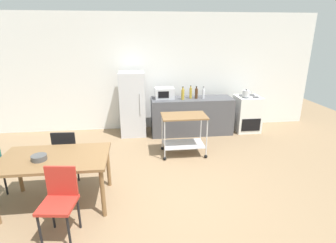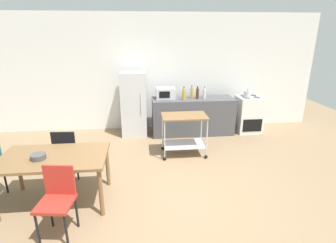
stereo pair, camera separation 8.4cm
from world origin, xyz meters
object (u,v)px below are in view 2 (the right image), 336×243
refrigerator (134,104)px  bottle_wine (197,93)px  kettle (247,94)px  kitchen_cart (184,128)px  chair_black (67,150)px  chair_red (57,197)px  stove_oven (248,114)px  bottle_hot_sauce (204,94)px  bottle_soda (192,93)px  dining_table (54,161)px  microwave (166,93)px  fruit_bowl (38,157)px  bottle_sesame_oil (184,94)px

refrigerator → bottle_wine: bearing=-4.6°
bottle_wine → kettle: bottle_wine is taller
kitchen_cart → bottle_wine: size_ratio=3.04×
chair_black → refrigerator: (1.10, 2.01, 0.26)m
chair_red → stove_oven: size_ratio=0.97×
bottle_hot_sauce → kettle: bottle_hot_sauce is taller
bottle_soda → stove_oven: bearing=0.4°
dining_table → bottle_soda: bottle_soda is taller
dining_table → stove_oven: size_ratio=1.63×
chair_black → chair_red: 1.41m
refrigerator → bottle_soda: refrigerator is taller
kitchen_cart → microwave: (-0.26, 1.27, 0.46)m
stove_oven → bottle_wine: bottle_wine is taller
kitchen_cart → microwave: 1.38m
kitchen_cart → kettle: (1.74, 1.11, 0.43)m
bottle_soda → bottle_hot_sauce: 0.31m
dining_table → kettle: 4.64m
refrigerator → bottle_soda: size_ratio=4.92×
bottle_wine → kettle: (1.24, -0.06, -0.03)m
bottle_hot_sauce → kitchen_cart: bearing=-120.4°
bottle_soda → chair_red: bearing=-124.5°
microwave → chair_black: bearing=-133.3°
chair_black → bottle_hot_sauce: (2.81, 1.87, 0.50)m
chair_red → fruit_bowl: size_ratio=4.34×
bottle_hot_sauce → fruit_bowl: bottle_hot_sauce is taller
bottle_sesame_oil → bottle_soda: 0.23m
chair_red → bottle_wine: size_ratio=2.97×
chair_red → stove_oven: 5.02m
kitchen_cart → kettle: kettle is taller
refrigerator → bottle_sesame_oil: size_ratio=4.97×
dining_table → refrigerator: size_ratio=0.97×
chair_red → microwave: (1.64, 3.39, 0.51)m
chair_red → kettle: bearing=49.4°
fruit_bowl → kettle: kettle is taller
kitchen_cart → bottle_hot_sauce: size_ratio=3.15×
bottle_hot_sauce → bottle_soda: bearing=171.5°
bottle_wine → dining_table: bearing=-135.3°
refrigerator → bottle_hot_sauce: bearing=-4.6°
microwave → kettle: 2.01m
bottle_sesame_oil → fruit_bowl: bottle_sesame_oil is taller
bottle_soda → fruit_bowl: bottle_soda is taller
dining_table → bottle_sesame_oil: bottle_sesame_oil is taller
chair_black → bottle_soda: bottle_soda is taller
chair_red → bottle_soda: (2.27, 3.31, 0.52)m
chair_black → chair_red: bearing=103.2°
dining_table → stove_oven: (3.98, 2.64, -0.22)m
bottle_sesame_oil → bottle_wine: size_ratio=1.04×
kettle → dining_table: bearing=-146.6°
chair_red → fruit_bowl: chair_red is taller
refrigerator → fruit_bowl: (-1.26, -2.80, 0.01)m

